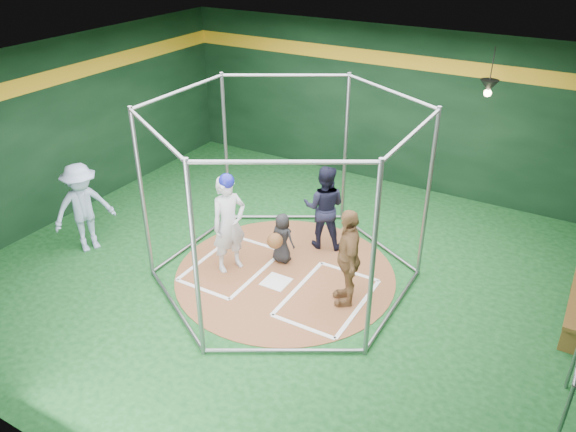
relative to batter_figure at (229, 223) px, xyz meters
The scene contains 13 objects.
room_shell 1.29m from the batter_figure, 18.89° to the left, with size 10.10×9.10×3.53m.
clay_disc 1.33m from the batter_figure, 18.45° to the left, with size 3.80×3.80×0.01m, color brown.
home_plate 1.28m from the batter_figure, ahead, with size 0.43×0.43×0.01m, color white.
batter_box_left 0.89m from the batter_figure, 115.82° to the left, with size 1.17×1.77×0.01m.
batter_box_right 2.07m from the batter_figure, ahead, with size 1.17×1.77×0.01m.
batting_cage 1.14m from the batter_figure, 18.45° to the left, with size 4.05×4.67×3.00m.
pendant_lamp_near 5.33m from the batter_figure, 51.38° to the left, with size 0.34×0.34×0.90m.
batter_figure is the anchor object (origin of this frame).
visitor_leopard 2.15m from the batter_figure, ahead, with size 0.96×0.40×1.65m, color #A67847.
catcher_figure 1.00m from the batter_figure, 42.22° to the left, with size 0.48×0.56×0.93m.
umpire 1.83m from the batter_figure, 54.69° to the left, with size 0.78×0.61×1.60m, color black.
bystander_blue 2.77m from the batter_figure, 163.76° to the right, with size 1.10×0.63×1.70m, color #93A5C2.
steel_railing 5.52m from the batter_figure, ahead, with size 0.05×1.14×0.98m.
Camera 1 is at (4.09, -6.97, 5.54)m, focal length 35.00 mm.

